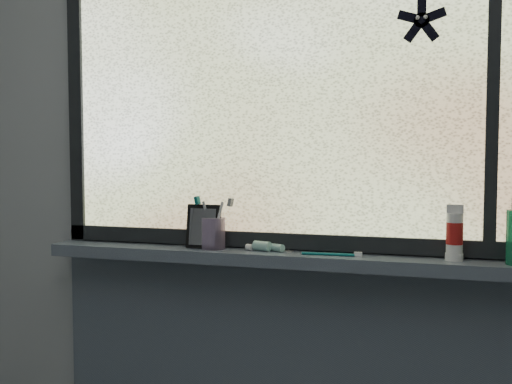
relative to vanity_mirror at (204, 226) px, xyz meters
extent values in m
cube|color=#9EA3A8|center=(0.28, 0.07, 0.16)|extent=(3.00, 0.01, 2.50)
cube|color=#4C5766|center=(0.28, 0.00, -0.09)|extent=(1.62, 0.14, 0.04)
cube|color=silver|center=(0.28, 0.05, 0.44)|extent=(1.50, 0.01, 1.00)
cube|color=black|center=(0.28, 0.05, -0.04)|extent=(1.60, 0.03, 0.05)
cube|color=black|center=(-0.50, 0.05, 0.44)|extent=(0.05, 0.03, 1.10)
cube|color=black|center=(0.88, 0.05, 0.44)|extent=(0.03, 0.03, 1.00)
cube|color=black|center=(0.00, 0.00, 0.00)|extent=(0.12, 0.06, 0.14)
cylinder|color=#C6A3D7|center=(0.03, 0.00, -0.02)|extent=(0.10, 0.10, 0.10)
cylinder|color=silver|center=(0.78, 0.00, 0.01)|extent=(0.05, 0.05, 0.12)
camera|label=1|loc=(0.70, -1.73, 0.23)|focal=40.00mm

